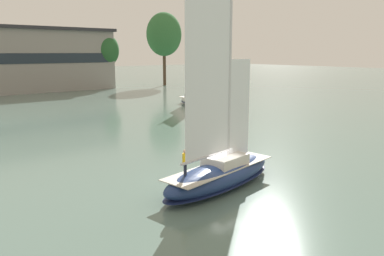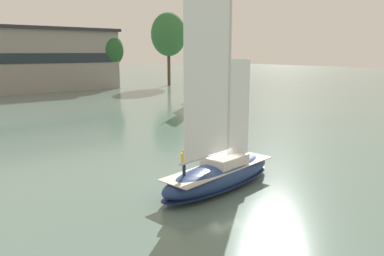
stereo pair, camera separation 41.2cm
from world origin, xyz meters
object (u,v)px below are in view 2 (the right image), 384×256
at_px(tree_shore_left, 169,35).
at_px(sailboat_main, 220,171).
at_px(sailboat_moored_near_marina, 196,100).
at_px(tree_shore_center, 111,50).
at_px(channel_buoy, 227,125).

distance_m(tree_shore_left, sailboat_main, 79.88).
height_order(tree_shore_left, sailboat_moored_near_marina, tree_shore_left).
xyz_separation_m(tree_shore_left, sailboat_moored_near_marina, (-18.66, -35.06, -12.48)).
bearing_deg(sailboat_main, sailboat_moored_near_marina, 53.50).
height_order(sailboat_main, sailboat_moored_near_marina, sailboat_main).
bearing_deg(sailboat_moored_near_marina, tree_shore_left, 61.97).
bearing_deg(sailboat_moored_near_marina, tree_shore_center, 85.34).
xyz_separation_m(tree_shore_center, sailboat_main, (-26.54, -69.65, -8.18)).
distance_m(sailboat_main, channel_buoy, 18.72).
distance_m(sailboat_moored_near_marina, channel_buoy, 21.10).
relative_size(sailboat_main, channel_buoy, 8.42).
xyz_separation_m(tree_shore_center, sailboat_moored_near_marina, (-3.09, -37.95, -8.34)).
relative_size(sailboat_moored_near_marina, channel_buoy, 6.99).
distance_m(tree_shore_left, tree_shore_center, 16.37).
relative_size(tree_shore_left, tree_shore_center, 1.45).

